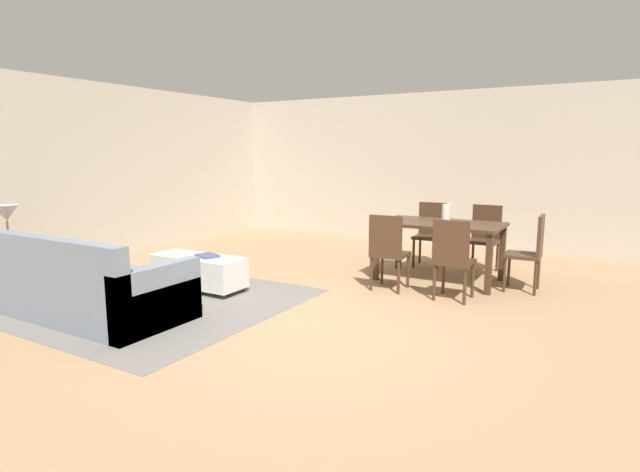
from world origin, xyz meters
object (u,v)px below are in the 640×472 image
at_px(dining_chair_far_right, 484,234).
at_px(vase_centerpiece, 446,214).
at_px(couch, 88,289).
at_px(dining_chair_head_east, 531,249).
at_px(book_on_ottoman, 207,256).
at_px(side_table, 11,261).
at_px(dining_chair_far_left, 430,230).
at_px(ottoman_table, 198,270).
at_px(dining_table, 440,230).
at_px(dining_chair_near_right, 453,255).
at_px(dining_chair_near_left, 388,248).
at_px(table_lamp, 6,215).

relative_size(dining_chair_far_right, vase_centerpiece, 3.85).
distance_m(couch, vase_centerpiece, 4.21).
relative_size(dining_chair_far_right, dining_chair_head_east, 1.00).
bearing_deg(book_on_ottoman, side_table, -141.04).
height_order(dining_chair_far_left, dining_chair_far_right, same).
xyz_separation_m(ottoman_table, dining_chair_far_left, (1.98, 2.73, 0.28)).
relative_size(dining_chair_far_left, dining_chair_far_right, 1.00).
xyz_separation_m(dining_chair_far_right, dining_chair_head_east, (0.72, -0.83, 0.00)).
bearing_deg(vase_centerpiece, couch, -129.98).
relative_size(dining_table, book_on_ottoman, 5.92).
relative_size(couch, ottoman_table, 1.70).
bearing_deg(vase_centerpiece, dining_chair_near_right, -67.65).
distance_m(side_table, dining_chair_far_right, 5.93).
bearing_deg(side_table, dining_chair_far_left, 49.26).
bearing_deg(dining_table, vase_centerpiece, -30.18).
bearing_deg(dining_chair_near_right, book_on_ottoman, -158.02).
bearing_deg(dining_chair_near_left, table_lamp, -145.16).
distance_m(dining_table, dining_chair_head_east, 1.11).
xyz_separation_m(vase_centerpiece, book_on_ottoman, (-2.30, -1.86, -0.45)).
bearing_deg(side_table, book_on_ottoman, 38.96).
relative_size(dining_chair_near_right, dining_chair_far_left, 1.00).
xyz_separation_m(dining_table, book_on_ottoman, (-2.22, -1.91, -0.23)).
height_order(table_lamp, dining_chair_far_left, table_lamp).
height_order(table_lamp, vase_centerpiece, table_lamp).
bearing_deg(vase_centerpiece, table_lamp, -141.05).
bearing_deg(dining_chair_near_left, ottoman_table, -151.03).
distance_m(dining_chair_far_right, vase_centerpiece, 1.00).
relative_size(dining_chair_far_left, book_on_ottoman, 3.54).
distance_m(dining_table, dining_chair_far_left, 0.91).
xyz_separation_m(couch, dining_chair_near_left, (2.22, 2.43, 0.24)).
distance_m(side_table, dining_chair_head_east, 5.98).
bearing_deg(couch, vase_centerpiece, 50.02).
relative_size(dining_chair_near_right, dining_chair_far_right, 1.00).
bearing_deg(dining_chair_far_left, dining_chair_near_right, -64.08).
xyz_separation_m(dining_chair_near_left, vase_centerpiece, (0.46, 0.77, 0.36)).
xyz_separation_m(couch, vase_centerpiece, (2.68, 3.19, 0.60)).
bearing_deg(vase_centerpiece, side_table, -141.05).
relative_size(dining_table, dining_chair_far_left, 1.67).
bearing_deg(dining_chair_near_left, vase_centerpiece, 59.22).
distance_m(couch, book_on_ottoman, 1.39).
xyz_separation_m(table_lamp, dining_table, (3.90, 3.27, -0.29)).
bearing_deg(dining_chair_near_right, ottoman_table, -158.92).
bearing_deg(dining_chair_near_left, book_on_ottoman, -149.33).
height_order(dining_chair_far_right, dining_chair_head_east, same).
bearing_deg(dining_chair_far_right, ottoman_table, -134.87).
bearing_deg(table_lamp, side_table, 165.96).
xyz_separation_m(couch, side_table, (-1.31, -0.03, 0.15)).
bearing_deg(ottoman_table, table_lamp, -138.64).
xyz_separation_m(dining_chair_near_left, dining_chair_head_east, (1.47, 0.82, 0.00)).
height_order(couch, book_on_ottoman, couch).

